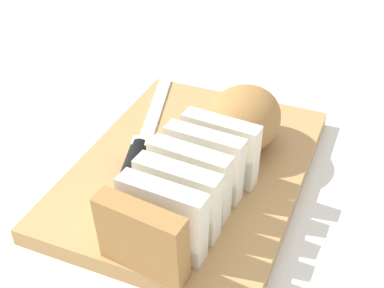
# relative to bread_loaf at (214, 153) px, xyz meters

# --- Properties ---
(ground_plane) EXTENTS (3.00, 3.00, 0.00)m
(ground_plane) POSITION_rel_bread_loaf_xyz_m (-0.02, -0.04, -0.06)
(ground_plane) COLOR silver
(cutting_board) EXTENTS (0.38, 0.29, 0.02)m
(cutting_board) POSITION_rel_bread_loaf_xyz_m (-0.02, -0.04, -0.05)
(cutting_board) COLOR tan
(cutting_board) RESTS_ON ground_plane
(bread_loaf) EXTENTS (0.32, 0.12, 0.08)m
(bread_loaf) POSITION_rel_bread_loaf_xyz_m (0.00, 0.00, 0.00)
(bread_loaf) COLOR #A8753D
(bread_loaf) RESTS_ON cutting_board
(bread_knife) EXTENTS (0.28, 0.11, 0.03)m
(bread_knife) POSITION_rel_bread_loaf_xyz_m (-0.01, -0.11, -0.03)
(bread_knife) COLOR silver
(bread_knife) RESTS_ON cutting_board
(crumb_near_knife) EXTENTS (0.01, 0.01, 0.01)m
(crumb_near_knife) POSITION_rel_bread_loaf_xyz_m (-0.00, -0.09, -0.04)
(crumb_near_knife) COLOR #A8753D
(crumb_near_knife) RESTS_ON cutting_board
(crumb_near_loaf) EXTENTS (0.00, 0.00, 0.00)m
(crumb_near_loaf) POSITION_rel_bread_loaf_xyz_m (-0.04, 0.01, -0.04)
(crumb_near_loaf) COLOR #A8753D
(crumb_near_loaf) RESTS_ON cutting_board
(crumb_stray_left) EXTENTS (0.00, 0.00, 0.00)m
(crumb_stray_left) POSITION_rel_bread_loaf_xyz_m (-0.09, -0.04, -0.04)
(crumb_stray_left) COLOR #A8753D
(crumb_stray_left) RESTS_ON cutting_board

